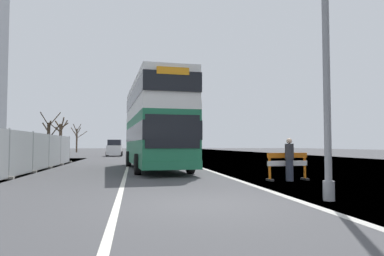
{
  "coord_description": "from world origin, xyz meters",
  "views": [
    {
      "loc": [
        -1.64,
        -8.22,
        1.42
      ],
      "look_at": [
        1.02,
        7.62,
        2.2
      ],
      "focal_mm": 32.43,
      "sensor_mm": 36.0,
      "label": 1
    }
  ],
  "objects": [
    {
      "name": "roadworks_barrier",
      "position": [
        4.41,
        4.83,
        0.69
      ],
      "size": [
        1.74,
        0.6,
        1.1
      ],
      "color": "orange",
      "rests_on": "ground"
    },
    {
      "name": "car_oncoming_near",
      "position": [
        0.43,
        28.38,
        0.98
      ],
      "size": [
        1.97,
        3.84,
        2.08
      ],
      "color": "black",
      "rests_on": "ground"
    },
    {
      "name": "double_decker_bus",
      "position": [
        -0.44,
        12.03,
        2.64
      ],
      "size": [
        3.5,
        11.38,
        4.97
      ],
      "color": "#1E6B47",
      "rests_on": "ground"
    },
    {
      "name": "car_receding_far",
      "position": [
        0.38,
        44.92,
        1.08
      ],
      "size": [
        1.96,
        4.28,
        2.32
      ],
      "color": "maroon",
      "rests_on": "ground"
    },
    {
      "name": "bare_tree_far_verge_mid",
      "position": [
        -12.01,
        43.79,
        2.79
      ],
      "size": [
        2.77,
        2.43,
        5.32
      ],
      "color": "#4C3D2D",
      "rests_on": "ground"
    },
    {
      "name": "car_receding_mid",
      "position": [
        -4.05,
        36.78,
        0.97
      ],
      "size": [
        1.95,
        4.44,
        2.07
      ],
      "color": "silver",
      "rests_on": "ground"
    },
    {
      "name": "pedestrian_at_kerb",
      "position": [
        4.39,
        4.6,
        0.84
      ],
      "size": [
        0.34,
        0.34,
        1.68
      ],
      "color": "#2D3342",
      "rests_on": "ground"
    },
    {
      "name": "ground",
      "position": [
        0.58,
        0.15,
        -0.05
      ],
      "size": [
        140.0,
        280.0,
        0.1
      ],
      "color": "#424244"
    },
    {
      "name": "lamppost_foreground",
      "position": [
        3.26,
        -0.05,
        3.85
      ],
      "size": [
        0.29,
        0.7,
        8.16
      ],
      "color": "gray",
      "rests_on": "ground"
    },
    {
      "name": "bare_tree_far_verge_near",
      "position": [
        -10.83,
        31.78,
        2.32
      ],
      "size": [
        2.07,
        2.51,
        5.11
      ],
      "color": "#4C3D2D",
      "rests_on": "ground"
    },
    {
      "name": "bare_tree_far_verge_far",
      "position": [
        -12.27,
        59.82,
        2.74
      ],
      "size": [
        3.05,
        1.89,
        5.32
      ],
      "color": "#4C3D2D",
      "rests_on": "ground"
    },
    {
      "name": "construction_site_fence",
      "position": [
        -6.73,
        12.28,
        1.01
      ],
      "size": [
        0.44,
        17.2,
        2.11
      ],
      "color": "#A8AAAD",
      "rests_on": "ground"
    }
  ]
}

